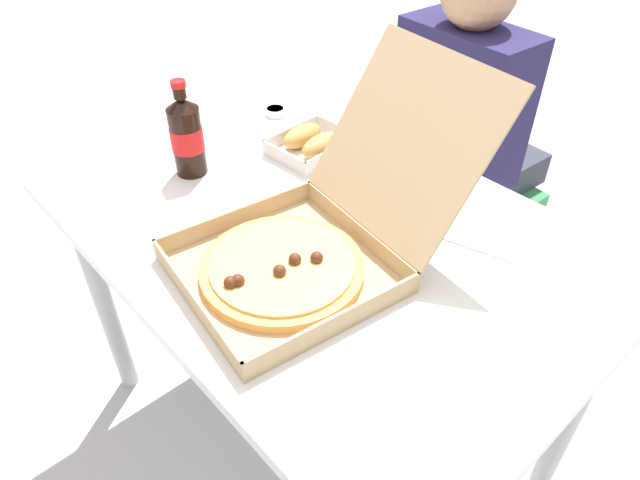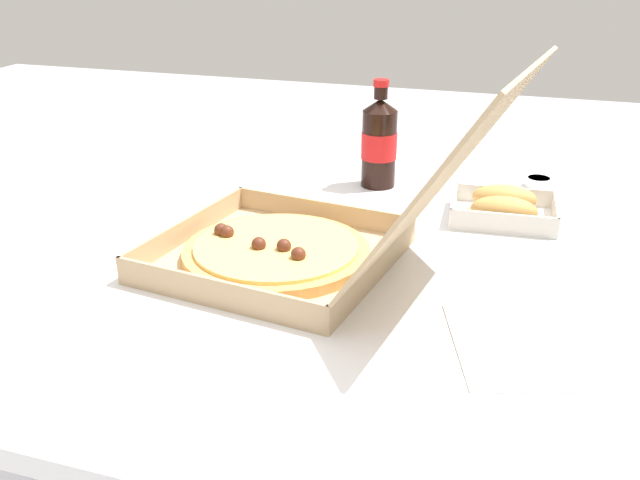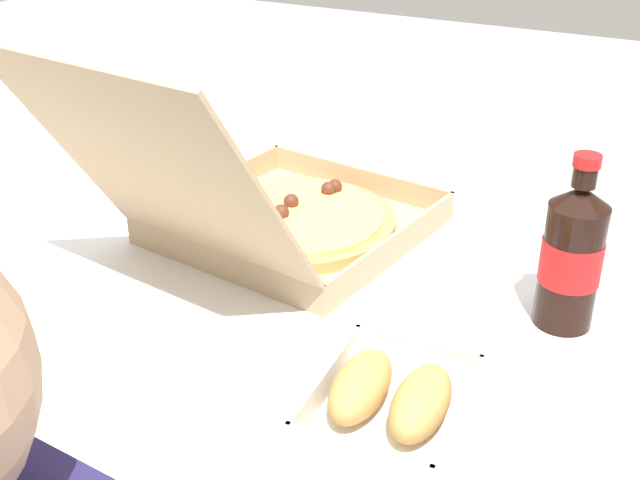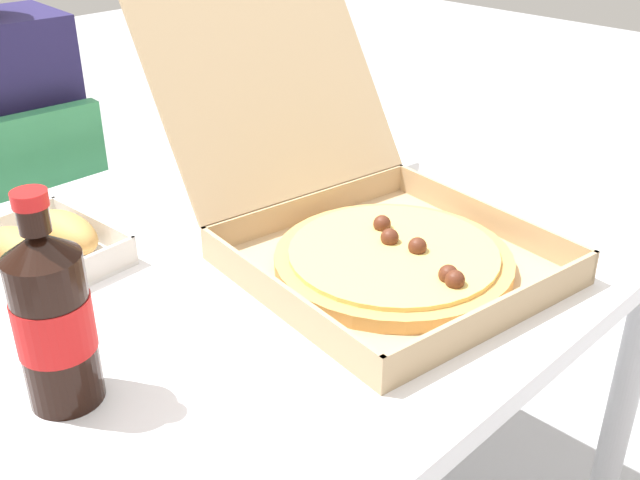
{
  "view_description": "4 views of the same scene",
  "coord_description": "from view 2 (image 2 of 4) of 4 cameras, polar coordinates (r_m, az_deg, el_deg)",
  "views": [
    {
      "loc": [
        0.69,
        -0.63,
        1.46
      ],
      "look_at": [
        0.05,
        -0.04,
        0.75
      ],
      "focal_mm": 31.86,
      "sensor_mm": 36.0,
      "label": 1
    },
    {
      "loc": [
        1.04,
        0.23,
        1.23
      ],
      "look_at": [
        0.06,
        -0.08,
        0.78
      ],
      "focal_mm": 39.41,
      "sensor_mm": 36.0,
      "label": 2
    },
    {
      "loc": [
        -0.47,
        0.8,
        1.29
      ],
      "look_at": [
        0.01,
        -0.11,
        0.76
      ],
      "focal_mm": 44.99,
      "sensor_mm": 36.0,
      "label": 3
    },
    {
      "loc": [
        -0.59,
        -0.68,
        1.23
      ],
      "look_at": [
        0.03,
        -0.06,
        0.76
      ],
      "focal_mm": 42.43,
      "sensor_mm": 36.0,
      "label": 4
    }
  ],
  "objects": [
    {
      "name": "cola_bottle",
      "position": [
        1.47,
        4.82,
        7.92
      ],
      "size": [
        0.07,
        0.07,
        0.22
      ],
      "color": "black",
      "rests_on": "dining_table"
    },
    {
      "name": "pizza_box_open",
      "position": [
        1.11,
        -1.3,
        0.06
      ],
      "size": [
        0.43,
        0.59,
        0.34
      ],
      "color": "tan",
      "rests_on": "dining_table"
    },
    {
      "name": "dining_table",
      "position": [
        1.21,
        4.71,
        -5.19
      ],
      "size": [
        1.17,
        0.8,
        0.74
      ],
      "color": "white",
      "rests_on": "ground_plane"
    },
    {
      "name": "bread_side_box",
      "position": [
        1.35,
        14.71,
        2.63
      ],
      "size": [
        0.16,
        0.2,
        0.06
      ],
      "color": "white",
      "rests_on": "dining_table"
    },
    {
      "name": "paper_menu",
      "position": [
        0.96,
        15.35,
        -8.19
      ],
      "size": [
        0.25,
        0.21,
        0.0
      ],
      "primitive_type": "cube",
      "rotation": [
        0.0,
        0.0,
        0.3
      ],
      "color": "white",
      "rests_on": "dining_table"
    },
    {
      "name": "dipping_sauce_cup",
      "position": [
        1.56,
        17.32,
        4.55
      ],
      "size": [
        0.06,
        0.06,
        0.02
      ],
      "color": "white",
      "rests_on": "dining_table"
    }
  ]
}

